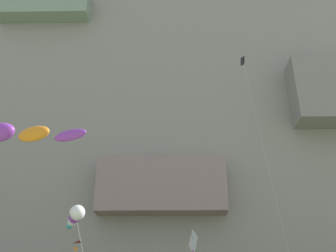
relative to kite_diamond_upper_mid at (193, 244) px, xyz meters
The scene contains 5 objects.
cliff_face 33.87m from the kite_diamond_upper_mid, 98.55° to the left, with size 180.00×35.00×67.51m.
kite_diamond_upper_mid is the anchor object (origin of this frame).
kite_delta_high_center 11.95m from the kite_diamond_upper_mid, behind, with size 1.28×2.98×8.50m.
kite_windsock_upper_left 21.53m from the kite_diamond_upper_mid, 108.84° to the right, with size 4.20×7.50×7.49m.
kite_diamond_high_left 17.29m from the kite_diamond_upper_mid, 55.56° to the right, with size 2.32×3.66×26.42m.
Camera 1 is at (1.58, -4.25, 2.69)m, focal length 41.00 mm.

